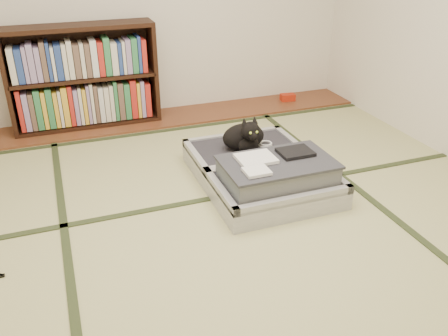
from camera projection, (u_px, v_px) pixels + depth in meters
name	position (u px, v px, depth m)	size (l,w,h in m)	color
floor	(236.00, 229.00, 2.94)	(4.50, 4.50, 0.00)	#C1C181
wood_strip	(161.00, 118.00, 4.60)	(4.00, 0.50, 0.02)	brown
red_item	(288.00, 97.00, 5.04)	(0.15, 0.09, 0.07)	#AB220D
tatami_borders	(210.00, 191.00, 3.35)	(4.00, 4.50, 0.01)	#2D381E
bookcase	(84.00, 79.00, 4.26)	(1.31, 0.30, 0.92)	black
suitcase	(263.00, 171.00, 3.38)	(0.84, 1.12, 0.33)	#B7B7BC
cat	(245.00, 137.00, 3.54)	(0.37, 0.38, 0.30)	black
cable_coil	(265.00, 144.00, 3.66)	(0.12, 0.12, 0.03)	white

